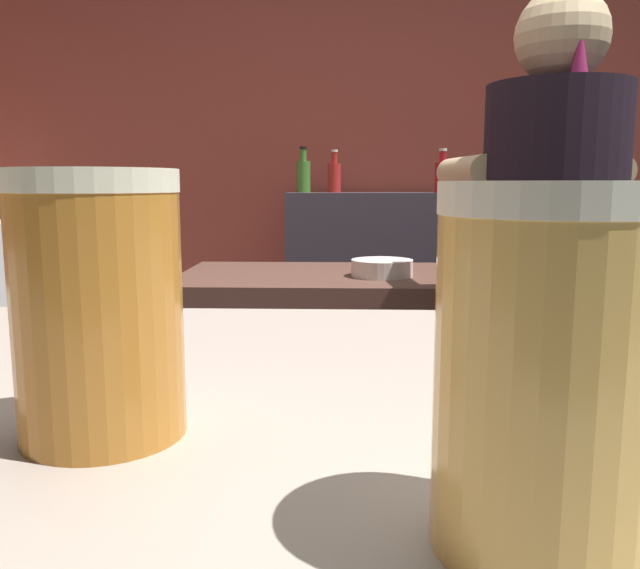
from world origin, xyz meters
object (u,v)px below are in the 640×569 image
(mixing_bowl, at_px, (382,268))
(chefs_knife, at_px, (599,276))
(bartender, at_px, (550,279))
(pint_glass_near, at_px, (552,370))
(bottle_vinegar, at_px, (334,176))
(bottle_olive_oil, at_px, (303,175))
(pint_glass_far, at_px, (99,305))
(bottle_hot_sauce, at_px, (442,176))

(mixing_bowl, bearing_deg, chefs_knife, 1.17)
(mixing_bowl, bearing_deg, bartender, -44.98)
(mixing_bowl, height_order, pint_glass_near, pint_glass_near)
(bartender, distance_m, mixing_bowl, 0.56)
(bartender, height_order, chefs_knife, bartender)
(bartender, relative_size, bottle_vinegar, 7.52)
(bottle_vinegar, xyz_separation_m, bottle_olive_oil, (-0.16, -0.00, 0.01))
(pint_glass_far, height_order, bottle_vinegar, bottle_vinegar)
(mixing_bowl, bearing_deg, bottle_hot_sauce, 73.71)
(chefs_knife, xyz_separation_m, bottle_olive_oil, (-1.00, 1.37, 0.33))
(bottle_vinegar, distance_m, bottle_olive_oil, 0.16)
(chefs_knife, distance_m, bottle_hot_sauce, 1.30)
(mixing_bowl, height_order, pint_glass_far, pint_glass_far)
(mixing_bowl, height_order, chefs_knife, mixing_bowl)
(mixing_bowl, relative_size, pint_glass_far, 1.49)
(chefs_knife, bearing_deg, bottle_hot_sauce, 95.20)
(mixing_bowl, xyz_separation_m, pint_glass_far, (-0.24, -1.70, 0.20))
(pint_glass_far, bearing_deg, bartender, 64.34)
(mixing_bowl, bearing_deg, bottle_olive_oil, 103.44)
(mixing_bowl, height_order, bottle_vinegar, bottle_vinegar)
(mixing_bowl, bearing_deg, pint_glass_near, -91.59)
(bottle_olive_oil, bearing_deg, bartender, -67.85)
(mixing_bowl, height_order, bottle_olive_oil, bottle_olive_oil)
(mixing_bowl, distance_m, pint_glass_far, 1.73)
(bartender, bearing_deg, mixing_bowl, 38.56)
(pint_glass_near, distance_m, pint_glass_far, 0.21)
(bottle_hot_sauce, relative_size, bottle_olive_oil, 0.92)
(bottle_olive_oil, bearing_deg, bottle_hot_sauce, -11.98)
(bottle_hot_sauce, bearing_deg, pint_glass_far, -101.50)
(pint_glass_near, xyz_separation_m, bottle_hot_sauce, (0.41, 3.03, 0.10))
(bottle_vinegar, distance_m, bottle_hot_sauce, 0.55)
(pint_glass_near, distance_m, bottle_hot_sauce, 3.06)
(bottle_vinegar, relative_size, bottle_olive_oil, 0.93)
(pint_glass_far, bearing_deg, bottle_vinegar, 88.80)
(bartender, height_order, bottle_vinegar, bartender)
(chefs_knife, xyz_separation_m, bottle_vinegar, (-0.84, 1.38, 0.32))
(bottle_vinegar, xyz_separation_m, bottle_hot_sauce, (0.53, -0.15, -0.00))
(chefs_knife, xyz_separation_m, pint_glass_far, (-0.91, -1.71, 0.22))
(chefs_knife, height_order, pint_glass_far, pint_glass_far)
(bartender, bearing_deg, bottle_hot_sauce, -5.38)
(bottle_vinegar, height_order, bottle_olive_oil, bottle_olive_oil)
(bartender, bearing_deg, chefs_knife, -40.97)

